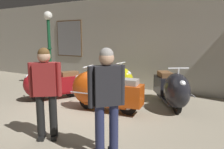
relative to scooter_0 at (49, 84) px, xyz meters
The scene contains 9 objects.
ground_plane 1.58m from the scooter_0, 22.86° to the right, with size 60.00×60.00×0.00m, color gray.
showroom_back_wall 3.31m from the scooter_0, 60.94° to the left, with size 18.00×0.63×3.21m.
scooter_0 is the anchor object (origin of this frame).
scooter_1 1.87m from the scooter_0, 45.37° to the left, with size 1.76×0.64×1.05m.
scooter_2 1.79m from the scooter_0, ahead, with size 1.85×0.76×1.10m.
scooter_3 3.41m from the scooter_0, 16.95° to the left, with size 1.42×1.77×1.10m.
lamppost 2.06m from the scooter_0, 134.56° to the left, with size 0.31×0.31×2.69m.
visitor_0 3.52m from the scooter_0, 29.98° to the right, with size 0.42×0.44×1.64m.
visitor_1 2.59m from the scooter_0, 44.46° to the right, with size 0.46×0.40×1.62m.
Camera 1 is at (3.23, -3.73, 1.77)m, focal length 34.67 mm.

